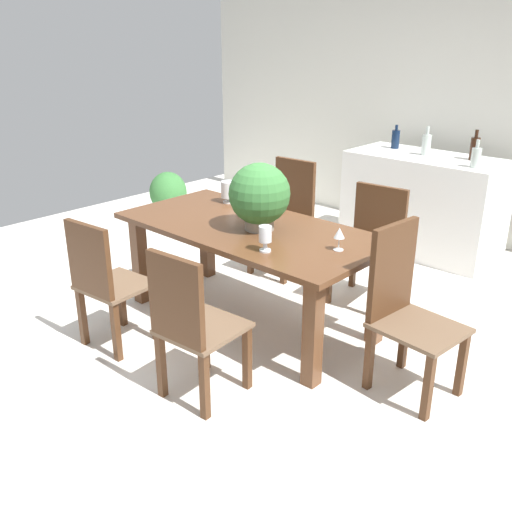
% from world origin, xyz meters
% --- Properties ---
extents(ground_plane, '(7.04, 7.04, 0.00)m').
position_xyz_m(ground_plane, '(0.00, 0.00, 0.00)').
color(ground_plane, silver).
extents(back_wall, '(6.40, 0.10, 2.60)m').
position_xyz_m(back_wall, '(0.00, 2.60, 1.30)').
color(back_wall, silver).
rests_on(back_wall, ground).
extents(dining_table, '(1.95, 0.95, 0.74)m').
position_xyz_m(dining_table, '(0.00, -0.28, 0.63)').
color(dining_table, brown).
rests_on(dining_table, ground).
extents(chair_far_left, '(0.47, 0.48, 0.99)m').
position_xyz_m(chair_far_left, '(-0.45, 0.68, 0.54)').
color(chair_far_left, '#4C2D19').
rests_on(chair_far_left, ground).
extents(chair_near_right, '(0.46, 0.48, 0.94)m').
position_xyz_m(chair_near_right, '(0.45, -1.24, 0.51)').
color(chair_near_right, '#4C2D19').
rests_on(chair_near_right, ground).
extents(chair_near_left, '(0.47, 0.46, 0.92)m').
position_xyz_m(chair_near_left, '(-0.43, -1.23, 0.51)').
color(chair_near_left, '#4C2D19').
rests_on(chair_near_left, ground).
extents(chair_far_right, '(0.52, 0.52, 0.91)m').
position_xyz_m(chair_far_right, '(0.43, 0.67, 0.51)').
color(chair_far_right, '#4C2D19').
rests_on(chair_far_right, ground).
extents(chair_foot_end, '(0.52, 0.47, 1.02)m').
position_xyz_m(chair_foot_end, '(1.24, -0.27, 0.54)').
color(chair_foot_end, '#4C2D19').
rests_on(chair_foot_end, ground).
extents(flower_centerpiece, '(0.42, 0.44, 0.47)m').
position_xyz_m(flower_centerpiece, '(0.10, -0.29, 0.99)').
color(flower_centerpiece, gray).
rests_on(flower_centerpiece, dining_table).
extents(crystal_vase_left, '(0.08, 0.08, 0.17)m').
position_xyz_m(crystal_vase_left, '(0.41, -0.58, 0.85)').
color(crystal_vase_left, silver).
rests_on(crystal_vase_left, dining_table).
extents(crystal_vase_center_near, '(0.12, 0.12, 0.17)m').
position_xyz_m(crystal_vase_center_near, '(-0.53, 0.03, 0.85)').
color(crystal_vase_center_near, silver).
rests_on(crystal_vase_center_near, dining_table).
extents(wine_glass, '(0.07, 0.07, 0.15)m').
position_xyz_m(wine_glass, '(0.74, -0.25, 0.85)').
color(wine_glass, silver).
rests_on(wine_glass, dining_table).
extents(kitchen_counter, '(1.45, 0.70, 0.94)m').
position_xyz_m(kitchen_counter, '(0.21, 1.94, 0.47)').
color(kitchen_counter, white).
rests_on(kitchen_counter, ground).
extents(wine_bottle_tall, '(0.08, 0.08, 0.23)m').
position_xyz_m(wine_bottle_tall, '(-0.21, 2.05, 1.03)').
color(wine_bottle_tall, '#0F1E38').
rests_on(wine_bottle_tall, kitchen_counter).
extents(wine_bottle_amber, '(0.08, 0.08, 0.24)m').
position_xyz_m(wine_bottle_amber, '(0.73, 1.76, 1.03)').
color(wine_bottle_amber, '#B2BFB7').
rests_on(wine_bottle_amber, kitchen_counter).
extents(wine_bottle_clear, '(0.08, 0.08, 0.27)m').
position_xyz_m(wine_bottle_clear, '(0.17, 1.95, 1.04)').
color(wine_bottle_clear, '#B2BFB7').
rests_on(wine_bottle_clear, kitchen_counter).
extents(wine_bottle_dark, '(0.08, 0.08, 0.27)m').
position_xyz_m(wine_bottle_dark, '(0.59, 2.05, 1.05)').
color(wine_bottle_dark, black).
rests_on(wine_bottle_dark, kitchen_counter).
extents(potted_plant_floor, '(0.41, 0.41, 0.58)m').
position_xyz_m(potted_plant_floor, '(-2.29, 0.80, 0.33)').
color(potted_plant_floor, brown).
rests_on(potted_plant_floor, ground).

